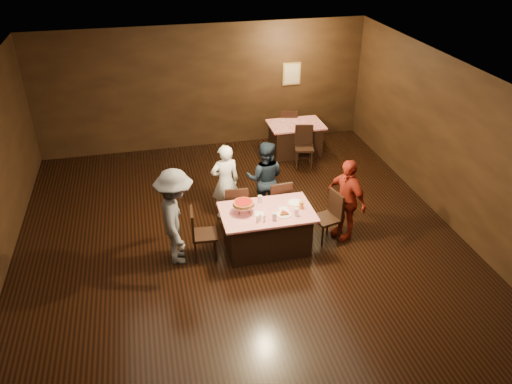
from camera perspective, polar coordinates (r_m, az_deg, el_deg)
room at (r=7.53m, az=-0.98°, el=4.79°), size 10.00×10.04×3.02m
main_table at (r=8.80m, az=1.23°, el=-4.33°), size 1.60×1.00×0.77m
back_table at (r=12.26m, az=4.50°, el=6.11°), size 1.30×0.90×0.77m
chair_far_left at (r=9.29m, az=-2.29°, el=-1.64°), size 0.46×0.46×0.95m
chair_far_right at (r=9.44m, az=2.47°, el=-1.05°), size 0.46×0.46×0.95m
chair_end_left at (r=8.58m, az=-5.92°, el=-4.76°), size 0.45×0.45×0.95m
chair_end_right at (r=9.04m, az=8.02°, el=-2.92°), size 0.51×0.51×0.95m
chair_back_near at (r=11.62m, az=5.53°, el=5.13°), size 0.50×0.50×0.95m
chair_back_far at (r=12.75m, az=3.72°, el=7.55°), size 0.50×0.50×0.95m
diner_white_jacket at (r=9.50m, az=-3.54°, el=1.15°), size 0.60×0.43×1.53m
diner_navy_hoodie at (r=9.61m, az=1.02°, el=1.55°), size 0.89×0.78×1.53m
diner_grey_knit at (r=8.36m, az=-9.13°, el=-2.87°), size 0.67×1.13×1.73m
diner_red_shirt at (r=9.05m, az=10.24°, el=-0.82°), size 0.70×0.99×1.56m
pizza_stand at (r=8.45m, az=-1.44°, el=-1.33°), size 0.38×0.38×0.22m
plate_with_slice at (r=8.48m, az=3.20°, el=-2.49°), size 0.25×0.25×0.06m
plate_empty at (r=8.84m, az=4.48°, el=-1.22°), size 0.25×0.25×0.01m
glass_front_left at (r=8.31m, az=2.11°, el=-2.84°), size 0.08×0.08×0.14m
glass_front_right at (r=8.45m, az=4.64°, el=-2.32°), size 0.08×0.08×0.14m
glass_amber at (r=8.66m, az=5.20°, el=-1.50°), size 0.08×0.08×0.14m
glass_back at (r=8.78m, az=0.47°, el=-0.85°), size 0.08×0.08×0.14m
condiments at (r=8.29m, az=0.54°, el=-3.10°), size 0.17×0.10×0.09m
napkin_center at (r=8.65m, az=3.19°, el=-1.95°), size 0.19×0.19×0.01m
napkin_left at (r=8.51m, az=0.36°, el=-2.50°), size 0.21×0.21×0.01m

